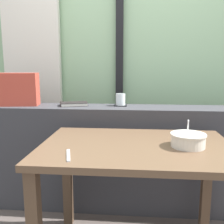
{
  "coord_description": "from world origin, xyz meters",
  "views": [
    {
      "loc": [
        0.07,
        -1.43,
        1.15
      ],
      "look_at": [
        -0.09,
        0.33,
        0.84
      ],
      "focal_mm": 41.19,
      "sensor_mm": 36.0,
      "label": 1
    }
  ],
  "objects_px": {
    "throw_pillow": "(18,89)",
    "soup_bowl": "(188,140)",
    "juice_glass": "(121,100)",
    "closed_book": "(74,104)",
    "coaster_square": "(120,105)",
    "fork_utensil": "(68,155)",
    "breakfast_table": "(136,164)"
  },
  "relations": [
    {
      "from": "throw_pillow",
      "to": "soup_bowl",
      "type": "distance_m",
      "value": 1.39
    },
    {
      "from": "throw_pillow",
      "to": "soup_bowl",
      "type": "relative_size",
      "value": 1.67
    },
    {
      "from": "juice_glass",
      "to": "closed_book",
      "type": "height_order",
      "value": "juice_glass"
    },
    {
      "from": "throw_pillow",
      "to": "soup_bowl",
      "type": "bearing_deg",
      "value": -26.24
    },
    {
      "from": "soup_bowl",
      "to": "coaster_square",
      "type": "bearing_deg",
      "value": 121.61
    },
    {
      "from": "coaster_square",
      "to": "fork_utensil",
      "type": "bearing_deg",
      "value": -103.64
    },
    {
      "from": "coaster_square",
      "to": "juice_glass",
      "type": "bearing_deg",
      "value": 180.0
    },
    {
      "from": "coaster_square",
      "to": "closed_book",
      "type": "distance_m",
      "value": 0.38
    },
    {
      "from": "coaster_square",
      "to": "throw_pillow",
      "type": "distance_m",
      "value": 0.84
    },
    {
      "from": "breakfast_table",
      "to": "fork_utensil",
      "type": "xyz_separation_m",
      "value": [
        -0.33,
        -0.21,
        0.12
      ]
    },
    {
      "from": "breakfast_table",
      "to": "fork_utensil",
      "type": "height_order",
      "value": "fork_utensil"
    },
    {
      "from": "soup_bowl",
      "to": "closed_book",
      "type": "bearing_deg",
      "value": 140.92
    },
    {
      "from": "closed_book",
      "to": "throw_pillow",
      "type": "distance_m",
      "value": 0.46
    },
    {
      "from": "juice_glass",
      "to": "soup_bowl",
      "type": "distance_m",
      "value": 0.78
    },
    {
      "from": "closed_book",
      "to": "breakfast_table",
      "type": "bearing_deg",
      "value": -50.91
    },
    {
      "from": "juice_glass",
      "to": "throw_pillow",
      "type": "bearing_deg",
      "value": -176.4
    },
    {
      "from": "juice_glass",
      "to": "fork_utensil",
      "type": "distance_m",
      "value": 0.9
    },
    {
      "from": "coaster_square",
      "to": "soup_bowl",
      "type": "distance_m",
      "value": 0.78
    },
    {
      "from": "closed_book",
      "to": "fork_utensil",
      "type": "xyz_separation_m",
      "value": [
        0.17,
        -0.83,
        -0.13
      ]
    },
    {
      "from": "coaster_square",
      "to": "fork_utensil",
      "type": "height_order",
      "value": "coaster_square"
    },
    {
      "from": "coaster_square",
      "to": "soup_bowl",
      "type": "relative_size",
      "value": 0.52
    },
    {
      "from": "breakfast_table",
      "to": "soup_bowl",
      "type": "relative_size",
      "value": 5.61
    },
    {
      "from": "fork_utensil",
      "to": "soup_bowl",
      "type": "bearing_deg",
      "value": 2.9
    },
    {
      "from": "breakfast_table",
      "to": "juice_glass",
      "type": "bearing_deg",
      "value": 101.1
    },
    {
      "from": "juice_glass",
      "to": "fork_utensil",
      "type": "height_order",
      "value": "juice_glass"
    },
    {
      "from": "soup_bowl",
      "to": "juice_glass",
      "type": "bearing_deg",
      "value": 121.61
    },
    {
      "from": "closed_book",
      "to": "fork_utensil",
      "type": "height_order",
      "value": "closed_book"
    },
    {
      "from": "coaster_square",
      "to": "throw_pillow",
      "type": "height_order",
      "value": "throw_pillow"
    },
    {
      "from": "juice_glass",
      "to": "soup_bowl",
      "type": "bearing_deg",
      "value": -58.39
    },
    {
      "from": "coaster_square",
      "to": "juice_glass",
      "type": "relative_size",
      "value": 1.08
    },
    {
      "from": "breakfast_table",
      "to": "closed_book",
      "type": "height_order",
      "value": "closed_book"
    },
    {
      "from": "breakfast_table",
      "to": "coaster_square",
      "type": "height_order",
      "value": "coaster_square"
    }
  ]
}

